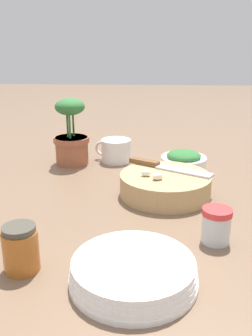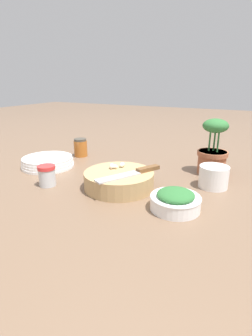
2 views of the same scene
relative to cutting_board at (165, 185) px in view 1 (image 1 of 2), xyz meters
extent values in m
plane|color=brown|center=(-0.06, 0.12, -0.03)|extent=(5.00, 5.00, 0.00)
cylinder|color=tan|center=(0.00, 0.00, 0.00)|extent=(0.22, 0.22, 0.05)
cube|color=brown|center=(0.08, 0.05, 0.03)|extent=(0.06, 0.08, 0.01)
cube|color=#B2B2B7|center=(0.02, -0.05, 0.03)|extent=(0.10, 0.14, 0.01)
ellipsoid|color=silver|center=(-0.01, 0.05, 0.04)|extent=(0.02, 0.03, 0.02)
ellipsoid|color=#F0E0C9|center=(-0.03, 0.02, 0.03)|extent=(0.02, 0.02, 0.01)
ellipsoid|color=silver|center=(-0.04, 0.02, 0.04)|extent=(0.02, 0.03, 0.02)
ellipsoid|color=white|center=(-0.03, 0.02, 0.03)|extent=(0.03, 0.03, 0.01)
cylinder|color=white|center=(0.20, -0.06, -0.01)|extent=(0.13, 0.13, 0.04)
torus|color=white|center=(0.20, -0.06, 0.01)|extent=(0.14, 0.14, 0.01)
ellipsoid|color=#2D6B33|center=(0.20, -0.06, 0.02)|extent=(0.10, 0.10, 0.03)
cylinder|color=silver|center=(-0.22, -0.09, 0.00)|extent=(0.05, 0.05, 0.06)
cylinder|color=red|center=(-0.22, -0.09, 0.04)|extent=(0.06, 0.06, 0.01)
cylinder|color=white|center=(0.27, 0.14, 0.01)|extent=(0.09, 0.09, 0.07)
torus|color=white|center=(0.29, 0.19, 0.01)|extent=(0.02, 0.05, 0.05)
cylinder|color=white|center=(-0.36, 0.06, -0.02)|extent=(0.20, 0.20, 0.01)
cylinder|color=white|center=(-0.36, 0.06, -0.01)|extent=(0.20, 0.20, 0.01)
cylinder|color=white|center=(-0.36, 0.06, 0.00)|extent=(0.20, 0.20, 0.01)
cylinder|color=white|center=(-0.36, 0.06, 0.01)|extent=(0.20, 0.20, 0.01)
cylinder|color=#B26023|center=(-0.33, 0.25, 0.01)|extent=(0.06, 0.06, 0.07)
cylinder|color=#474238|center=(-0.33, 0.25, 0.05)|extent=(0.06, 0.06, 0.01)
cylinder|color=#A35B3D|center=(0.24, 0.28, 0.02)|extent=(0.10, 0.10, 0.08)
cylinder|color=#A35B3D|center=(0.24, 0.28, 0.05)|extent=(0.11, 0.11, 0.02)
ellipsoid|color=#2D6B33|center=(0.24, 0.28, 0.15)|extent=(0.09, 0.09, 0.05)
cylinder|color=#2D6B33|center=(0.22, 0.28, 0.10)|extent=(0.01, 0.01, 0.09)
cylinder|color=#2D6B33|center=(0.24, 0.29, 0.10)|extent=(0.01, 0.01, 0.09)
cylinder|color=#2D6B33|center=(0.25, 0.27, 0.10)|extent=(0.01, 0.01, 0.09)
camera|label=1|loc=(-0.86, 0.05, 0.34)|focal=40.00mm
camera|label=2|loc=(0.37, -0.69, 0.30)|focal=28.00mm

